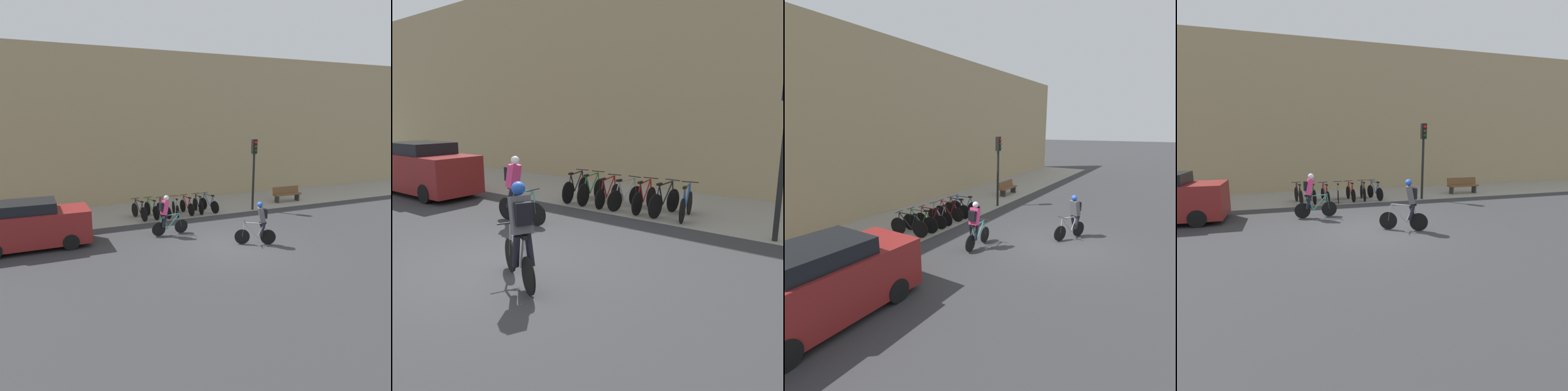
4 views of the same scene
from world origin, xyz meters
The scene contains 15 objects.
ground centered at (0.00, 0.00, 0.00)m, with size 200.00×200.00×0.00m, color #333335.
kerb_strip centered at (0.00, 6.75, 0.00)m, with size 44.00×4.50×0.01m, color gray.
building_facade centered at (0.00, 9.30, 4.34)m, with size 44.00×0.60×8.69m, color tan.
cyclist_pink centered at (-2.02, 2.37, 0.95)m, with size 1.66×0.46×1.75m.
cyclist_grey centered at (0.99, -0.27, 0.95)m, with size 1.49×0.78×1.75m.
parked_bike_0 centered at (-2.38, 5.34, 0.42)m, with size 0.48×1.75×0.99m.
parked_bike_1 centered at (-1.74, 5.34, 0.42)m, with size 0.46×1.76×0.99m.
parked_bike_2 centered at (-1.10, 5.34, 0.38)m, with size 0.46×1.66×0.94m.
parked_bike_3 centered at (-0.46, 5.34, 0.39)m, with size 0.46×1.61×0.95m.
parked_bike_4 centered at (0.18, 5.34, 0.40)m, with size 0.46×1.64×0.96m.
parked_bike_5 centered at (0.81, 5.34, 0.40)m, with size 0.46×1.66×0.98m.
parked_bike_6 centered at (1.46, 5.34, 0.40)m, with size 0.51×1.66×0.97m.
traffic_light_pole centered at (3.82, 4.74, 2.64)m, with size 0.26×0.30×3.83m.
bench centered at (6.79, 5.69, 0.47)m, with size 1.82×0.44×0.89m.
parked_car centered at (-7.31, 2.92, 0.90)m, with size 4.30×1.84×1.85m.
Camera 1 is at (-7.20, -12.54, 5.05)m, focal length 35.00 mm.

